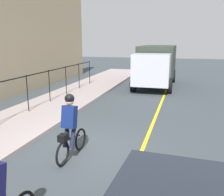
# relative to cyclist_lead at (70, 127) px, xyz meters

# --- Properties ---
(ground_plane) EXTENTS (80.00, 80.00, 0.00)m
(ground_plane) POSITION_rel_cyclist_lead_xyz_m (0.55, -0.21, -0.91)
(ground_plane) COLOR #353D42
(lane_line_centre) EXTENTS (36.00, 0.12, 0.01)m
(lane_line_centre) POSITION_rel_cyclist_lead_xyz_m (0.55, -1.81, -0.91)
(lane_line_centre) COLOR yellow
(lane_line_centre) RESTS_ON ground
(cyclist_lead) EXTENTS (1.71, 0.38, 1.83)m
(cyclist_lead) POSITION_rel_cyclist_lead_xyz_m (0.00, 0.00, 0.00)
(cyclist_lead) COLOR black
(cyclist_lead) RESTS_ON ground
(box_truck_background) EXTENTS (6.71, 2.54, 2.78)m
(box_truck_background) POSITION_rel_cyclist_lead_xyz_m (12.27, -0.93, 0.64)
(box_truck_background) COLOR #2A3129
(box_truck_background) RESTS_ON ground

